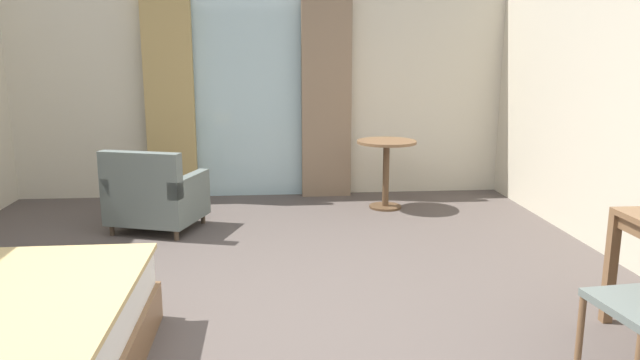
{
  "coord_description": "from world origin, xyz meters",
  "views": [
    {
      "loc": [
        0.05,
        -3.42,
        1.65
      ],
      "look_at": [
        0.37,
        0.18,
        0.88
      ],
      "focal_mm": 33.32,
      "sensor_mm": 36.0,
      "label": 1
    }
  ],
  "objects": [
    {
      "name": "wall_back",
      "position": [
        0.0,
        3.61,
        1.34
      ],
      "size": [
        5.93,
        0.12,
        2.68
      ],
      "primitive_type": "cube",
      "color": "beige",
      "rests_on": "ground"
    },
    {
      "name": "curtain_panel_right",
      "position": [
        0.73,
        3.43,
        1.25
      ],
      "size": [
        0.57,
        0.1,
        2.49
      ],
      "primitive_type": "cube",
      "color": "#897056",
      "rests_on": "ground"
    },
    {
      "name": "round_cafe_table",
      "position": [
        1.32,
        2.8,
        0.55
      ],
      "size": [
        0.64,
        0.64,
        0.74
      ],
      "color": "brown",
      "rests_on": "ground"
    },
    {
      "name": "armchair_by_window",
      "position": [
        -1.02,
        2.14,
        0.33
      ],
      "size": [
        0.95,
        0.9,
        0.8
      ],
      "color": "slate",
      "rests_on": "ground"
    },
    {
      "name": "balcony_glass_door",
      "position": [
        -0.16,
        3.53,
        1.18
      ],
      "size": [
        1.34,
        0.02,
        2.36
      ],
      "primitive_type": "cube",
      "color": "silver",
      "rests_on": "ground"
    },
    {
      "name": "curtain_panel_left",
      "position": [
        -1.04,
        3.43,
        1.25
      ],
      "size": [
        0.54,
        0.1,
        2.49
      ],
      "primitive_type": "cube",
      "color": "tan",
      "rests_on": "ground"
    },
    {
      "name": "ground",
      "position": [
        0.0,
        0.0,
        -0.05
      ],
      "size": [
        6.33,
        7.75,
        0.1
      ],
      "primitive_type": "cube",
      "color": "#564C47"
    }
  ]
}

